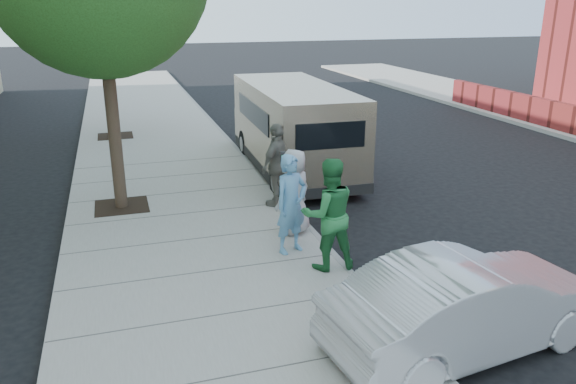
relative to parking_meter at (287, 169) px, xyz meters
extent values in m
plane|color=black|center=(-1.25, -0.90, -1.17)|extent=(120.00, 120.00, 0.00)
cube|color=gray|center=(-2.25, -0.90, -1.10)|extent=(5.00, 60.00, 0.15)
cube|color=gray|center=(0.19, -0.90, -1.10)|extent=(0.12, 60.00, 0.16)
cube|color=black|center=(-3.55, 1.50, -1.02)|extent=(1.20, 1.20, 0.01)
cylinder|color=#38281E|center=(-3.55, 1.50, 0.96)|extent=(0.28, 0.28, 3.96)
cube|color=black|center=(-3.55, 9.10, -1.02)|extent=(1.20, 1.20, 0.01)
cylinder|color=#38281E|center=(-3.55, 9.10, 0.74)|extent=(0.28, 0.28, 3.52)
sphere|color=#224416|center=(-3.55, 9.10, 3.54)|extent=(3.80, 3.80, 3.80)
cylinder|color=gray|center=(0.00, 0.00, -0.46)|extent=(0.06, 0.06, 1.12)
cube|color=gray|center=(0.00, 0.00, 0.14)|extent=(0.23, 0.09, 0.08)
cube|color=#2D2D30|center=(-0.08, 0.01, 0.28)|extent=(0.13, 0.12, 0.22)
cube|color=#2D2D30|center=(0.08, -0.01, 0.28)|extent=(0.13, 0.12, 0.22)
cube|color=tan|center=(1.28, 3.44, 0.18)|extent=(2.44, 6.14, 2.24)
cube|color=tan|center=(1.38, 6.75, -0.37)|extent=(2.09, 0.68, 0.95)
cube|color=black|center=(1.18, 0.40, 0.57)|extent=(1.68, 0.07, 0.62)
cylinder|color=black|center=(0.35, 5.47, -0.74)|extent=(0.32, 0.86, 0.85)
cylinder|color=black|center=(2.33, 5.41, -0.74)|extent=(0.32, 0.86, 0.85)
cylinder|color=black|center=(0.22, 1.35, -0.74)|extent=(0.32, 0.86, 0.85)
cylinder|color=black|center=(2.20, 1.29, -0.74)|extent=(0.32, 0.86, 0.85)
imported|color=#BABBC1|center=(0.90, -5.54, -0.48)|extent=(4.34, 2.02, 1.38)
imported|color=#5D9AC7|center=(-0.54, -2.02, -0.08)|extent=(0.81, 0.68, 1.89)
imported|color=#27783C|center=(-0.13, -2.86, -0.02)|extent=(1.02, 0.82, 2.01)
imported|color=#AAAAAC|center=(-0.21, -1.16, -0.15)|extent=(1.02, 0.90, 1.75)
imported|color=slate|center=(-0.05, 0.54, -0.06)|extent=(1.17, 1.08, 1.93)
camera|label=1|loc=(-3.51, -11.32, 3.46)|focal=35.00mm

